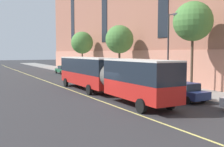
# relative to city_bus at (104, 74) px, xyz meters

# --- Properties ---
(ground_plane) EXTENTS (260.00, 260.00, 0.00)m
(ground_plane) POSITION_rel_city_bus_xyz_m (-0.83, -3.61, -2.07)
(ground_plane) COLOR #303033
(sidewalk) EXTENTS (5.14, 160.00, 0.15)m
(sidewalk) POSITION_rel_city_bus_xyz_m (8.41, -0.61, -1.99)
(sidewalk) COLOR gray
(sidewalk) RESTS_ON ground
(city_bus) EXTENTS (2.90, 19.06, 3.55)m
(city_bus) POSITION_rel_city_bus_xyz_m (0.00, 0.00, 0.00)
(city_bus) COLOR red
(city_bus) RESTS_ON ground
(parked_car_navy_0) EXTENTS (2.03, 4.31, 1.56)m
(parked_car_navy_0) POSITION_rel_city_bus_xyz_m (4.53, -5.89, -1.28)
(parked_car_navy_0) COLOR navy
(parked_car_navy_0) RESTS_ON ground
(parked_car_green_3) EXTENTS (2.01, 4.79, 1.56)m
(parked_car_green_3) POSITION_rel_city_bus_xyz_m (4.63, 26.33, -1.28)
(parked_car_green_3) COLOR #23603D
(parked_car_green_3) RESTS_ON ground
(parked_car_white_4) EXTENTS (1.96, 4.26, 1.56)m
(parked_car_white_4) POSITION_rel_city_bus_xyz_m (4.55, 11.44, -1.28)
(parked_car_white_4) COLOR silver
(parked_car_white_4) RESTS_ON ground
(parked_car_black_5) EXTENTS (1.94, 4.34, 1.56)m
(parked_car_black_5) POSITION_rel_city_bus_xyz_m (4.70, 3.16, -1.28)
(parked_car_black_5) COLOR black
(parked_car_black_5) RESTS_ON ground
(street_tree_mid_block) EXTENTS (3.87, 3.87, 8.90)m
(street_tree_mid_block) POSITION_rel_city_bus_xyz_m (8.05, -3.30, 5.03)
(street_tree_mid_block) COLOR brown
(street_tree_mid_block) RESTS_ON sidewalk
(street_tree_far_uptown) EXTENTS (4.09, 4.09, 7.89)m
(street_tree_far_uptown) POSITION_rel_city_bus_xyz_m (8.05, 10.81, 3.90)
(street_tree_far_uptown) COLOR brown
(street_tree_far_uptown) RESTS_ON sidewalk
(street_tree_far_downtown) EXTENTS (4.23, 4.23, 7.93)m
(street_tree_far_downtown) POSITION_rel_city_bus_xyz_m (8.05, 24.92, 3.89)
(street_tree_far_downtown) COLOR brown
(street_tree_far_downtown) RESTS_ON sidewalk
(street_lamp) EXTENTS (0.36, 1.48, 7.78)m
(street_lamp) POSITION_rel_city_bus_xyz_m (6.45, -1.81, 2.78)
(street_lamp) COLOR #2D2D30
(street_lamp) RESTS_ON sidewalk
(fire_hydrant) EXTENTS (0.42, 0.24, 0.72)m
(fire_hydrant) POSITION_rel_city_bus_xyz_m (6.35, 19.58, -1.57)
(fire_hydrant) COLOR red
(fire_hydrant) RESTS_ON sidewalk
(lane_centerline) EXTENTS (0.16, 140.00, 0.01)m
(lane_centerline) POSITION_rel_city_bus_xyz_m (-1.70, -0.61, -2.06)
(lane_centerline) COLOR #E0D66B
(lane_centerline) RESTS_ON ground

